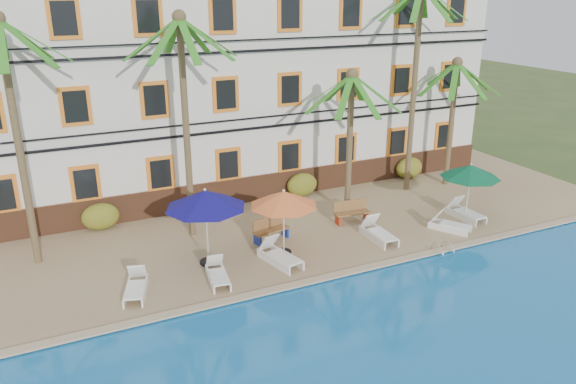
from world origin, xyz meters
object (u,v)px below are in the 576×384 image
palm_b (184,98)px  palm_d (416,64)px  palm_a (13,111)px  palm_e (453,103)px  lounger_a (136,286)px  bench_right (352,211)px  lounger_b (218,274)px  umbrella_blue (205,200)px  umbrella_green (471,172)px  lounger_c (279,255)px  bench_left (270,229)px  lounger_d (378,232)px  pool_ladder (442,252)px  palm_c (350,121)px  umbrella_red (284,199)px  lounger_e (449,224)px  lounger_f (465,212)px

palm_b → palm_d: (10.87, 0.66, 0.59)m
palm_a → palm_e: palm_a is taller
lounger_a → bench_right: 9.54m
lounger_b → umbrella_blue: bearing=85.1°
palm_b → umbrella_green: size_ratio=3.45×
lounger_c → palm_d: bearing=26.6°
palm_b → umbrella_green: 11.89m
lounger_c → bench_right: size_ratio=1.30×
palm_e → umbrella_green: 5.00m
lounger_a → bench_left: (5.52, 1.92, 0.21)m
lounger_a → lounger_d: size_ratio=0.97×
lounger_a → pool_ladder: bearing=-9.4°
bench_right → palm_c: bearing=69.6°
lounger_a → lounger_c: lounger_c is taller
lounger_a → lounger_b: lounger_a is taller
lounger_c → pool_ladder: 6.10m
umbrella_blue → lounger_a: bearing=-158.9°
palm_a → umbrella_red: 9.42m
umbrella_red → lounger_e: size_ratio=1.47×
palm_e → lounger_a: (-16.13, -4.31, -3.80)m
palm_b → umbrella_blue: size_ratio=3.01×
palm_a → pool_ladder: (13.59, -5.55, -5.46)m
palm_e → lounger_e: size_ratio=3.65×
palm_b → umbrella_green: bearing=-17.6°
palm_e → lounger_c: (-11.08, -4.29, -3.78)m
lounger_b → bench_left: (2.89, 2.23, 0.21)m
lounger_c → lounger_e: lounger_c is taller
pool_ladder → bench_left: bearing=145.1°
palm_b → lounger_a: bearing=-128.1°
pool_ladder → lounger_c: bearing=162.7°
lounger_a → lounger_f: 13.88m
lounger_c → palm_a: bearing=154.4°
palm_e → lounger_c: bearing=-158.8°
umbrella_red → lounger_e: umbrella_red is taller
palm_b → umbrella_green: palm_b is taller
lounger_a → lounger_d: (9.34, 0.18, 0.02)m
umbrella_green → bench_left: bearing=169.1°
palm_b → lounger_e: size_ratio=5.00×
bench_right → umbrella_blue: bearing=-170.9°
palm_b → lounger_a: size_ratio=4.67×
umbrella_blue → bench_right: size_ratio=1.84×
lounger_c → bench_left: 1.97m
palm_b → palm_e: (13.18, 0.55, -1.35)m
lounger_b → lounger_e: lounger_b is taller
umbrella_blue → lounger_b: (-0.12, -1.37, -2.17)m
palm_a → lounger_e: palm_a is taller
umbrella_red → lounger_a: 5.86m
palm_c → umbrella_red: palm_c is taller
umbrella_red → lounger_b: (-2.88, -0.96, -1.88)m
lounger_e → bench_left: bench_left is taller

